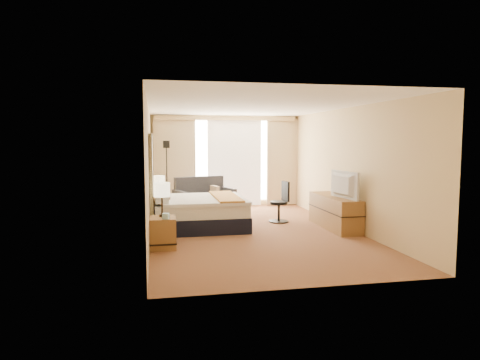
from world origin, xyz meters
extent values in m
cube|color=maroon|center=(0.00, 0.00, 0.00)|extent=(4.20, 7.00, 0.02)
cube|color=white|center=(0.00, 0.00, 2.60)|extent=(4.20, 7.00, 0.02)
cube|color=#D6B282|center=(0.00, 3.50, 1.30)|extent=(4.20, 0.02, 2.60)
cube|color=#D6B282|center=(0.00, -3.50, 1.30)|extent=(4.20, 0.02, 2.60)
cube|color=#D6B282|center=(-2.10, 0.00, 1.30)|extent=(0.02, 7.00, 2.60)
cube|color=#D6B282|center=(2.10, 0.00, 1.30)|extent=(0.02, 7.00, 2.60)
cube|color=black|center=(-2.06, 0.20, 1.28)|extent=(0.06, 1.85, 1.50)
cube|color=brown|center=(-1.87, -1.05, 0.28)|extent=(0.45, 0.52, 0.55)
cube|color=brown|center=(-1.87, 1.45, 0.28)|extent=(0.45, 0.52, 0.55)
cube|color=brown|center=(1.83, 0.00, 0.35)|extent=(0.50, 1.80, 0.70)
cube|color=white|center=(0.25, 3.47, 1.32)|extent=(2.30, 0.02, 2.30)
cube|color=beige|center=(-1.45, 3.38, 1.27)|extent=(1.15, 0.09, 2.50)
cube|color=beige|center=(1.65, 3.38, 1.27)|extent=(0.90, 0.09, 2.50)
cube|color=white|center=(0.25, 3.43, 1.27)|extent=(1.55, 0.04, 2.50)
cube|color=#D6B282|center=(0.00, 3.34, 2.52)|extent=(4.00, 0.16, 0.12)
cube|color=black|center=(-1.05, 0.59, 0.16)|extent=(1.95, 1.77, 0.33)
cube|color=white|center=(-1.05, 0.59, 0.46)|extent=(1.91, 1.72, 0.28)
cube|color=white|center=(-0.98, 0.59, 0.63)|extent=(1.78, 1.78, 0.07)
cube|color=#C08D2C|center=(-0.47, 0.59, 0.67)|extent=(0.51, 1.78, 0.04)
cube|color=white|center=(-1.86, 0.16, 0.74)|extent=(0.26, 0.72, 0.17)
cube|color=white|center=(-1.86, 1.02, 0.74)|extent=(0.26, 0.72, 0.17)
cube|color=beige|center=(-1.73, 0.59, 0.78)|extent=(0.09, 0.39, 0.33)
cube|color=#541C18|center=(-0.73, 2.45, 0.13)|extent=(1.68, 1.25, 0.27)
cube|color=#313137|center=(-0.71, 2.40, 0.35)|extent=(1.53, 1.07, 0.17)
cube|color=#313137|center=(-0.83, 2.75, 0.64)|extent=(1.37, 0.60, 0.59)
cube|color=#313137|center=(-1.38, 2.22, 0.39)|extent=(0.37, 0.79, 0.48)
cube|color=#313137|center=(-0.07, 2.68, 0.39)|extent=(0.37, 0.79, 0.48)
cube|color=beige|center=(-0.46, 2.49, 0.54)|extent=(0.20, 0.38, 0.34)
cube|color=black|center=(-1.68, 3.04, 0.01)|extent=(0.24, 0.24, 0.03)
cylinder|color=black|center=(-1.68, 3.04, 0.87)|extent=(0.03, 0.03, 1.68)
cube|color=black|center=(-1.68, 3.04, 1.79)|extent=(0.17, 0.17, 0.20)
cylinder|color=black|center=(0.83, 0.88, 0.01)|extent=(0.46, 0.46, 0.03)
cylinder|color=black|center=(0.83, 0.88, 0.24)|extent=(0.06, 0.06, 0.42)
cylinder|color=black|center=(0.83, 0.88, 0.45)|extent=(0.41, 0.41, 0.06)
cube|color=black|center=(0.99, 0.90, 0.72)|extent=(0.09, 0.37, 0.46)
cube|color=black|center=(-1.87, -0.97, 0.57)|extent=(0.10, 0.10, 0.04)
cylinder|color=black|center=(-1.87, -0.97, 0.77)|extent=(0.03, 0.03, 0.36)
cylinder|color=beige|center=(-1.87, -0.97, 1.03)|extent=(0.29, 0.29, 0.25)
cube|color=black|center=(-1.90, 1.43, 0.57)|extent=(0.09, 0.09, 0.04)
cylinder|color=black|center=(-1.90, 1.43, 0.75)|extent=(0.03, 0.03, 0.32)
cylinder|color=beige|center=(-1.90, 1.43, 0.98)|extent=(0.25, 0.25, 0.22)
cube|color=#9ACDEE|center=(-1.82, -1.21, 0.60)|extent=(0.13, 0.13, 0.10)
cube|color=black|center=(-1.81, 1.63, 0.58)|extent=(0.21, 0.19, 0.07)
imported|color=black|center=(1.78, -0.37, 0.98)|extent=(0.26, 0.99, 0.57)
camera|label=1|loc=(-1.97, -8.61, 1.91)|focal=32.00mm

